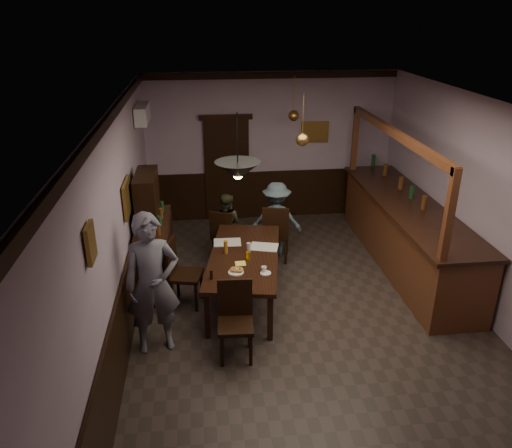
{
  "coord_description": "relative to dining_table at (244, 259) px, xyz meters",
  "views": [
    {
      "loc": [
        -1.44,
        -5.83,
        4.11
      ],
      "look_at": [
        -0.65,
        0.94,
        1.15
      ],
      "focal_mm": 35.0,
      "sensor_mm": 36.0,
      "label": 1
    }
  ],
  "objects": [
    {
      "name": "room",
      "position": [
        0.85,
        -0.74,
        0.81
      ],
      "size": [
        5.01,
        8.01,
        3.01
      ],
      "color": "#2D2621",
      "rests_on": "ground"
    },
    {
      "name": "dining_table",
      "position": [
        0.0,
        0.0,
        0.0
      ],
      "size": [
        1.36,
        2.34,
        0.75
      ],
      "rotation": [
        0.0,
        0.0,
        -0.17
      ],
      "color": "black",
      "rests_on": "ground"
    },
    {
      "name": "chair_far_left",
      "position": [
        -0.24,
        1.34,
        -0.17
      ],
      "size": [
        0.53,
        0.53,
        0.94
      ],
      "rotation": [
        0.0,
        0.0,
        2.76
      ],
      "color": "black",
      "rests_on": "ground"
    },
    {
      "name": "chair_far_right",
      "position": [
        0.66,
        1.17,
        -0.11
      ],
      "size": [
        0.54,
        0.54,
        1.05
      ],
      "rotation": [
        0.0,
        0.0,
        2.93
      ],
      "color": "black",
      "rests_on": "ground"
    },
    {
      "name": "chair_near",
      "position": [
        -0.23,
        -1.3,
        -0.13
      ],
      "size": [
        0.47,
        0.47,
        1.02
      ],
      "rotation": [
        0.0,
        0.0,
        -0.06
      ],
      "color": "black",
      "rests_on": "ground"
    },
    {
      "name": "chair_side",
      "position": [
        -0.96,
        -0.03,
        -0.11
      ],
      "size": [
        0.54,
        0.54,
        1.04
      ],
      "rotation": [
        0.0,
        0.0,
        1.34
      ],
      "color": "black",
      "rests_on": "ground"
    },
    {
      "name": "person_standing",
      "position": [
        -1.25,
        -1.05,
        0.26
      ],
      "size": [
        0.76,
        0.57,
        1.89
      ],
      "primitive_type": "imported",
      "rotation": [
        0.0,
        0.0,
        0.19
      ],
      "color": "slate",
      "rests_on": "ground"
    },
    {
      "name": "person_seated_left",
      "position": [
        -0.18,
        1.6,
        -0.12
      ],
      "size": [
        0.66,
        0.59,
        1.13
      ],
      "primitive_type": "imported",
      "rotation": [
        0.0,
        0.0,
        2.79
      ],
      "color": "#424429",
      "rests_on": "ground"
    },
    {
      "name": "person_seated_right",
      "position": [
        0.71,
        1.45,
        -0.01
      ],
      "size": [
        0.95,
        0.65,
        1.36
      ],
      "primitive_type": "imported",
      "rotation": [
        0.0,
        0.0,
        2.97
      ],
      "color": "slate",
      "rests_on": "ground"
    },
    {
      "name": "newspaper_left",
      "position": [
        -0.22,
        0.44,
        0.07
      ],
      "size": [
        0.43,
        0.31,
        0.01
      ],
      "primitive_type": "cube",
      "rotation": [
        0.0,
        0.0,
        -0.03
      ],
      "color": "silver",
      "rests_on": "dining_table"
    },
    {
      "name": "newspaper_right",
      "position": [
        0.33,
        0.22,
        0.07
      ],
      "size": [
        0.49,
        0.4,
        0.01
      ],
      "primitive_type": "cube",
      "rotation": [
        0.0,
        0.0,
        -0.28
      ],
      "color": "silver",
      "rests_on": "dining_table"
    },
    {
      "name": "napkin",
      "position": [
        -0.08,
        -0.27,
        0.07
      ],
      "size": [
        0.17,
        0.17,
        0.0
      ],
      "primitive_type": "cube",
      "rotation": [
        0.0,
        0.0,
        -0.17
      ],
      "color": "#EEEA58",
      "rests_on": "dining_table"
    },
    {
      "name": "saucer",
      "position": [
        0.24,
        -0.6,
        0.07
      ],
      "size": [
        0.15,
        0.15,
        0.01
      ],
      "primitive_type": "cylinder",
      "color": "white",
      "rests_on": "dining_table"
    },
    {
      "name": "coffee_cup",
      "position": [
        0.22,
        -0.56,
        0.11
      ],
      "size": [
        0.09,
        0.09,
        0.07
      ],
      "primitive_type": "imported",
      "rotation": [
        0.0,
        0.0,
        -0.17
      ],
      "color": "white",
      "rests_on": "saucer"
    },
    {
      "name": "pastry_plate",
      "position": [
        -0.16,
        -0.53,
        0.07
      ],
      "size": [
        0.22,
        0.22,
        0.01
      ],
      "primitive_type": "cylinder",
      "color": "white",
      "rests_on": "dining_table"
    },
    {
      "name": "pastry_ring_a",
      "position": [
        -0.18,
        -0.5,
        0.1
      ],
      "size": [
        0.13,
        0.13,
        0.04
      ],
      "primitive_type": "torus",
      "color": "#C68C47",
      "rests_on": "pastry_plate"
    },
    {
      "name": "pastry_ring_b",
      "position": [
        -0.12,
        -0.52,
        0.1
      ],
      "size": [
        0.13,
        0.13,
        0.04
      ],
      "primitive_type": "torus",
      "color": "#C68C47",
      "rests_on": "pastry_plate"
    },
    {
      "name": "soda_can",
      "position": [
        0.04,
        -0.15,
        0.12
      ],
      "size": [
        0.07,
        0.07,
        0.12
      ],
      "primitive_type": "cylinder",
      "color": "orange",
      "rests_on": "dining_table"
    },
    {
      "name": "beer_glass",
      "position": [
        -0.27,
        0.09,
        0.16
      ],
      "size": [
        0.06,
        0.06,
        0.2
      ],
      "primitive_type": "cylinder",
      "color": "#BF721E",
      "rests_on": "dining_table"
    },
    {
      "name": "water_glass",
      "position": [
        0.08,
        0.08,
        0.14
      ],
      "size": [
        0.06,
        0.06,
        0.15
      ],
      "primitive_type": "cylinder",
      "color": "silver",
      "rests_on": "dining_table"
    },
    {
      "name": "pepper_mill",
      "position": [
        -0.51,
        -0.67,
        0.13
      ],
      "size": [
        0.04,
        0.04,
        0.14
      ],
      "primitive_type": "cylinder",
      "color": "black",
      "rests_on": "dining_table"
    },
    {
      "name": "sideboard",
      "position": [
        -1.36,
        0.58,
        0.07
      ],
      "size": [
        0.51,
        1.42,
        1.87
      ],
      "color": "black",
      "rests_on": "ground"
    },
    {
      "name": "bar_counter",
      "position": [
        2.84,
        0.82,
        -0.08
      ],
      "size": [
        0.98,
        4.23,
        2.37
      ],
      "color": "#532716",
      "rests_on": "ground"
    },
    {
      "name": "door_back",
      "position": [
        -0.05,
        3.21,
        0.36
      ],
      "size": [
        0.9,
        0.06,
        2.1
      ],
      "primitive_type": "cube",
      "color": "black",
      "rests_on": "ground"
    },
    {
      "name": "ac_unit",
      "position": [
        -1.53,
        2.16,
        1.76
      ],
      "size": [
        0.2,
        0.85,
        0.3
      ],
      "color": "white",
      "rests_on": "ground"
    },
    {
      "name": "picture_left_small",
      "position": [
        -1.61,
        -2.34,
        1.46
      ],
      "size": [
        0.04,
        0.28,
        0.36
      ],
      "color": "olive",
      "rests_on": "ground"
    },
    {
      "name": "picture_left_large",
      "position": [
        -1.61,
        0.06,
        1.01
      ],
      "size": [
        0.04,
        0.62,
        0.48
      ],
      "color": "olive",
      "rests_on": "ground"
    },
    {
      "name": "picture_back",
      "position": [
        1.75,
        3.22,
        1.11
      ],
      "size": [
        0.55,
        0.04,
        0.42
      ],
      "color": "olive",
      "rests_on": "ground"
    },
    {
      "name": "pendant_iron",
      "position": [
        -0.14,
        -0.79,
        1.61
      ],
      "size": [
        0.56,
        0.56,
        0.81
      ],
      "color": "black",
      "rests_on": "ground"
    },
    {
      "name": "pendant_brass_mid",
      "position": [
        0.95,
        0.65,
        1.61
      ],
      "size": [
        0.2,
        0.2,
        0.81
      ],
      "color": "#BF8C3F",
      "rests_on": "ground"
    },
    {
      "name": "pendant_brass_far",
      "position": [
        1.15,
        2.43,
        1.61
      ],
      "size": [
        0.2,
        0.2,
        0.81
      ],
      "color": "#BF8C3F",
      "rests_on": "ground"
    }
  ]
}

